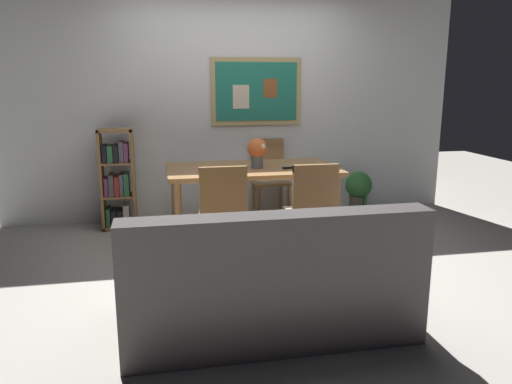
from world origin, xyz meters
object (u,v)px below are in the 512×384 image
Objects in this scene: flower_vase at (257,151)px; tv_remote at (290,167)px; bookshelf at (118,182)px; dining_chair_near_left at (222,209)px; leather_couch at (268,285)px; dining_chair_near_right at (311,206)px; dining_chair_far_right at (269,172)px; potted_ivy at (358,191)px; dining_table at (252,176)px.

flower_vase is 0.36m from tv_remote.
bookshelf is at bearing 153.38° from tv_remote.
dining_chair_near_left is 0.51× the size of leather_couch.
dining_chair_near_left is 0.84× the size of bookshelf.
dining_chair_near_right is 1.00× the size of dining_chair_far_right.
dining_chair_far_right is 0.97m from tv_remote.
leather_couch is at bearing -109.36° from tv_remote.
potted_ivy is 1.36m from tv_remote.
leather_couch is (0.15, -1.06, -0.23)m from dining_chair_near_left.
tv_remote is (1.68, -0.84, 0.24)m from bookshelf.
bookshelf is 1.61m from flower_vase.
potted_ivy is at bearing 36.35° from tv_remote.
dining_chair_far_right reaches higher than leather_couch.
dining_chair_near_left is at bearing 98.06° from leather_couch.
potted_ivy is at bearing -1.63° from bookshelf.
bookshelf is at bearing -176.38° from dining_chair_far_right.
dining_table is 5.72× the size of flower_vase.
dining_chair_far_right is 3.16× the size of flower_vase.
tv_remote reaches higher than dining_table.
leather_couch is at bearing -120.47° from dining_chair_near_right.
dining_chair_near_right is at bearing 59.53° from leather_couch.
dining_table is 1.53× the size of bookshelf.
potted_ivy is 1.62m from flower_vase.
dining_table is at bearing 132.08° from flower_vase.
dining_chair_near_left is 1.75m from dining_chair_far_right.
leather_couch is 1.91m from flower_vase.
flower_vase is (0.04, -0.05, 0.26)m from dining_table.
flower_vase is (-1.34, -0.67, 0.60)m from potted_ivy.
bookshelf is at bearing 113.14° from leather_couch.
flower_vase is at bearing 59.02° from dining_chair_near_left.
dining_chair_far_right is (0.75, 1.58, 0.00)m from dining_chair_near_left.
dining_chair_near_left is at bearing -139.56° from tv_remote.
leather_couch is (-0.60, -1.02, -0.23)m from dining_chair_near_right.
leather_couch is at bearing -123.61° from potted_ivy.
dining_chair_near_right is 0.51× the size of leather_couch.
flower_vase is (0.29, 1.79, 0.60)m from leather_couch.
dining_table is 1.56m from potted_ivy.
dining_table is at bearing -27.62° from bookshelf.
dining_chair_near_left reaches higher than potted_ivy.
dining_chair_near_right reaches higher than leather_couch.
bookshelf is 3.75× the size of flower_vase.
dining_chair_near_right is 1.63m from dining_chair_far_right.
flower_vase is at bearing -153.64° from potted_ivy.
dining_chair_far_right is 1.70× the size of potted_ivy.
tv_remote is at bearing -143.65° from potted_ivy.
dining_table is at bearing 82.28° from leather_couch.
leather_couch is 3.37× the size of potted_ivy.
dining_chair_near_right is 2.27m from bookshelf.
dining_table is 0.88m from dining_chair_near_left.
dining_chair_far_right is at bearing 169.90° from potted_ivy.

